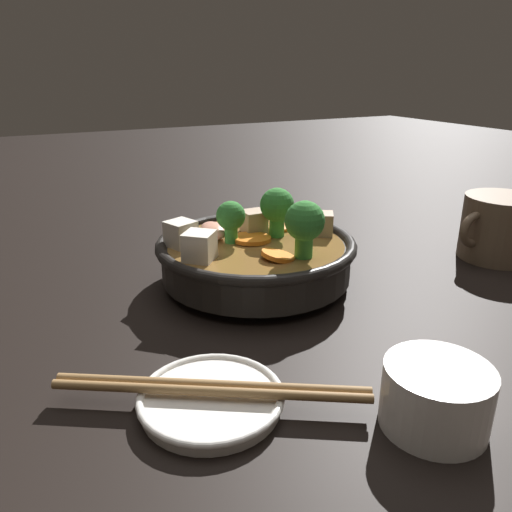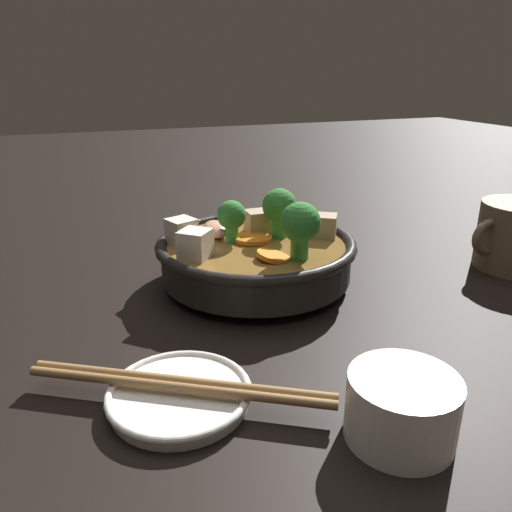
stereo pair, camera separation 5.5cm
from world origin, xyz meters
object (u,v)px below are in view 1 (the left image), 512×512
object	(u,v)px
stirfry_bowl	(256,252)
dark_mug	(499,227)
chopsticks_pair	(211,388)
side_saucer	(211,399)
tea_cup	(438,396)

from	to	relation	value
stirfry_bowl	dark_mug	world-z (taller)	stirfry_bowl
dark_mug	chopsticks_pair	bearing A→B (deg)	14.82
stirfry_bowl	side_saucer	bearing A→B (deg)	54.73
tea_cup	chopsticks_pair	xyz separation A→B (m)	(0.13, -0.09, -0.01)
stirfry_bowl	chopsticks_pair	xyz separation A→B (m)	(0.13, 0.18, -0.02)
side_saucer	tea_cup	size ratio (longest dim) A/B	1.46
stirfry_bowl	tea_cup	xyz separation A→B (m)	(-0.00, 0.27, -0.01)
dark_mug	chopsticks_pair	distance (m)	0.45
stirfry_bowl	chopsticks_pair	size ratio (longest dim) A/B	1.09
dark_mug	chopsticks_pair	xyz separation A→B (m)	(0.44, 0.12, -0.02)
stirfry_bowl	dark_mug	xyz separation A→B (m)	(-0.31, 0.07, 0.00)
stirfry_bowl	tea_cup	bearing A→B (deg)	90.32
side_saucer	tea_cup	world-z (taller)	tea_cup
side_saucer	stirfry_bowl	bearing A→B (deg)	-125.27
side_saucer	dark_mug	distance (m)	0.45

